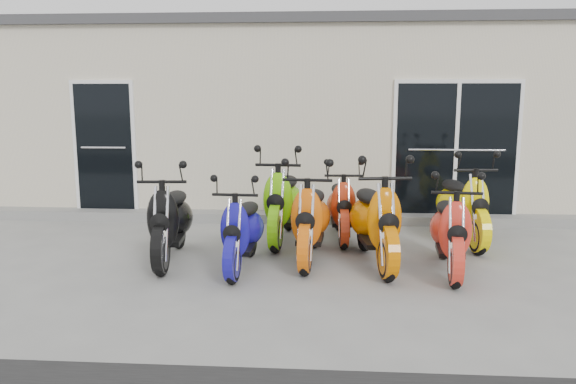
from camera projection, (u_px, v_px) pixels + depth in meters
The scene contains 14 objects.
ground at pixel (285, 257), 7.29m from camera, with size 80.00×80.00×0.00m, color gray.
building at pixel (303, 116), 12.12m from camera, with size 14.00×6.00×3.20m, color beige.
roof_cap at pixel (303, 36), 11.82m from camera, with size 14.20×6.20×0.16m, color #3F3F42.
front_step at pixel (294, 217), 9.26m from camera, with size 14.00×0.40×0.15m, color gray.
door_left at pixel (105, 144), 9.42m from camera, with size 1.07×0.08×2.22m, color black.
door_right at pixel (456, 146), 9.02m from camera, with size 2.02×0.08×2.22m, color black.
scooter_front_black at pixel (170, 209), 7.01m from camera, with size 0.66×1.81×1.33m, color black, non-canonical shape.
scooter_front_blue at pixel (242, 220), 6.69m from camera, with size 0.60×1.64×1.21m, color #161190, non-canonical shape.
scooter_front_orange_a at pixel (311, 208), 7.03m from camera, with size 0.67×1.84×1.36m, color #DF5B09, non-canonical shape.
scooter_front_orange_b at pixel (375, 208), 6.85m from camera, with size 0.70×1.92×1.42m, color #DA6C00, non-canonical shape.
scooter_front_red at pixel (451, 220), 6.57m from camera, with size 0.62×1.71×1.26m, color red, non-canonical shape.
scooter_back_green at pixel (283, 192), 7.99m from camera, with size 0.70×1.93×1.42m, color #62BD07, non-canonical shape.
scooter_back_red at pixel (341, 198), 8.08m from camera, with size 0.60×1.65×1.22m, color #B93112, non-canonical shape.
scooter_back_yellow at pixel (463, 196), 7.87m from camera, with size 0.67×1.84×1.36m, color #FFE800, non-canonical shape.
Camera 1 is at (0.53, -7.01, 2.10)m, focal length 35.00 mm.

